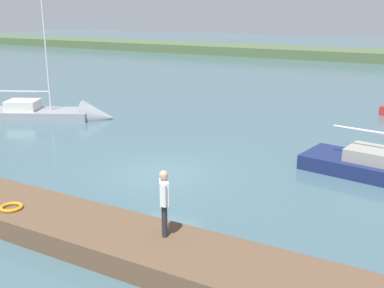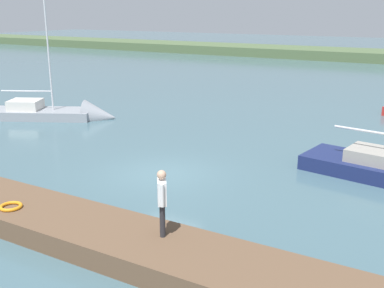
{
  "view_description": "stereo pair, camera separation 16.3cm",
  "coord_description": "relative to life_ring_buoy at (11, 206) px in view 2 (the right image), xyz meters",
  "views": [
    {
      "loc": [
        -9.37,
        14.33,
        6.2
      ],
      "look_at": [
        -1.56,
        0.42,
        1.56
      ],
      "focal_mm": 43.46,
      "sensor_mm": 36.0,
      "label": 1
    },
    {
      "loc": [
        -9.51,
        14.25,
        6.2
      ],
      "look_at": [
        -1.56,
        0.42,
        1.56
      ],
      "focal_mm": 43.46,
      "sensor_mm": 36.0,
      "label": 2
    }
  ],
  "objects": [
    {
      "name": "ground_plane",
      "position": [
        -1.32,
        -6.04,
        -0.66
      ],
      "size": [
        200.0,
        200.0,
        0.0
      ],
      "primitive_type": "plane",
      "color": "#42606B"
    },
    {
      "name": "far_shoreline",
      "position": [
        -1.32,
        -54.32,
        -0.66
      ],
      "size": [
        180.0,
        8.0,
        2.4
      ],
      "primitive_type": "cube",
      "color": "#4C603D",
      "rests_on": "ground_plane"
    },
    {
      "name": "dock_pier",
      "position": [
        -1.32,
        -0.46,
        -0.35
      ],
      "size": [
        26.38,
        2.29,
        0.61
      ],
      "primitive_type": "cube",
      "color": "brown",
      "rests_on": "ground_plane"
    },
    {
      "name": "life_ring_buoy",
      "position": [
        0.0,
        0.0,
        0.0
      ],
      "size": [
        0.66,
        0.66,
        0.1
      ],
      "primitive_type": "torus",
      "color": "orange",
      "rests_on": "dock_pier"
    },
    {
      "name": "sailboat_outer_mooring",
      "position": [
        9.13,
        -11.16,
        -0.5
      ],
      "size": [
        7.74,
        5.19,
        7.77
      ],
      "rotation": [
        0.0,
        0.0,
        3.6
      ],
      "color": "gray",
      "rests_on": "ground_plane"
    },
    {
      "name": "person_on_dock",
      "position": [
        -4.77,
        -0.82,
        0.97
      ],
      "size": [
        0.45,
        0.56,
        1.76
      ],
      "rotation": [
        0.0,
        0.0,
        0.62
      ],
      "color": "#28282D",
      "rests_on": "dock_pier"
    }
  ]
}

